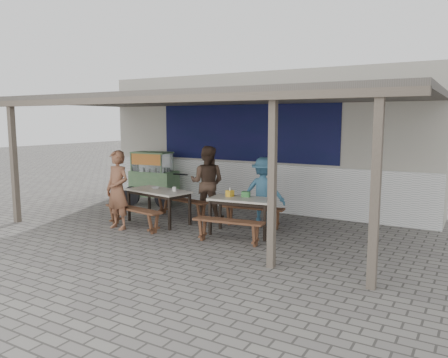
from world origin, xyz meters
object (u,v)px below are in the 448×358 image
bench_left_street (133,213)px  bench_right_street (228,226)px  vendor_cart (153,176)px  condiment_jar (174,189)px  donation_box (246,194)px  patron_street_side (118,190)px  condiment_bowl (156,188)px  bench_right_wall (253,212)px  patron_right_table (264,191)px  table_right (241,202)px  tissue_box (230,193)px  table_left (158,193)px  bench_left_wall (181,203)px  patron_wall_side (207,182)px

bench_left_street → bench_right_street: size_ratio=1.15×
vendor_cart → condiment_jar: 2.50m
condiment_jar → donation_box: bearing=5.6°
patron_street_side → condiment_bowl: 0.99m
donation_box → condiment_jar: donation_box is taller
bench_right_wall → vendor_cart: 3.65m
patron_right_table → condiment_jar: 1.96m
patron_right_table → condiment_bowl: (-2.28, -0.89, 0.02)m
vendor_cart → condiment_jar: size_ratio=18.64×
table_right → vendor_cart: bearing=148.5°
bench_right_wall → tissue_box: (-0.21, -0.63, 0.48)m
condiment_bowl → patron_street_side: bearing=-103.8°
donation_box → table_left: bearing=-174.3°
table_right → bench_right_wall: bearing=90.0°
table_left → vendor_cart: 2.23m
vendor_cart → patron_right_table: patron_right_table is taller
table_left → bench_left_wall: table_left is taller
bench_right_street → patron_street_side: 2.64m
condiment_jar → condiment_bowl: condiment_jar is taller
bench_left_wall → tissue_box: tissue_box is taller
bench_left_street → vendor_cart: size_ratio=0.91×
patron_wall_side → condiment_jar: (-0.27, -0.91, -0.05)m
bench_right_street → tissue_box: 0.95m
donation_box → condiment_bowl: 2.26m
bench_right_wall → tissue_box: tissue_box is taller
bench_left_wall → bench_right_wall: 1.88m
tissue_box → condiment_bowl: bearing=179.1°
donation_box → bench_right_wall: bearing=100.5°
tissue_box → bench_left_street: bearing=-157.8°
table_left → bench_left_wall: 0.78m
vendor_cart → donation_box: bearing=-27.3°
table_right → patron_wall_side: (-1.40, 0.92, 0.19)m
condiment_jar → bench_left_street: bearing=-125.7°
patron_right_table → condiment_bowl: 2.45m
table_right → vendor_cart: (-3.59, 1.61, 0.12)m
table_left → bench_right_wall: size_ratio=1.14×
donation_box → table_right: bearing=-91.9°
bench_left_street → patron_wall_side: 1.90m
patron_wall_side → donation_box: size_ratio=10.55×
table_left → bench_left_street: (-0.12, -0.70, -0.33)m
tissue_box → condiment_jar: bearing=-178.4°
bench_left_wall → table_right: bearing=-8.6°
patron_right_table → tissue_box: (-0.32, -0.92, 0.06)m
condiment_jar → patron_right_table: bearing=29.4°
bench_left_street → bench_right_wall: bearing=43.6°
bench_left_wall → bench_right_wall: bearing=10.6°
bench_right_wall → condiment_bowl: condiment_bowl is taller
patron_right_table → tissue_box: 0.98m
table_left → bench_left_street: bearing=-90.0°
bench_left_street → vendor_cart: vendor_cart is taller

